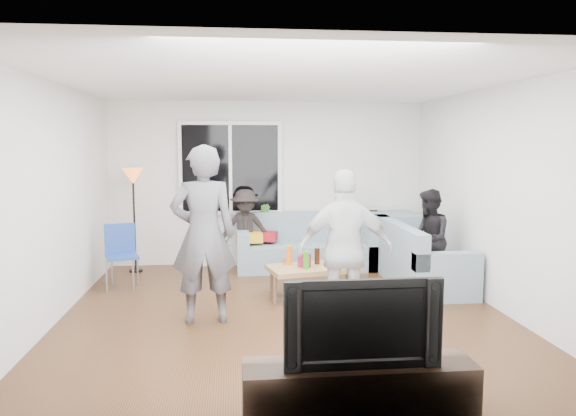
{
  "coord_description": "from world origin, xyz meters",
  "views": [
    {
      "loc": [
        -0.59,
        -6.03,
        1.93
      ],
      "look_at": [
        0.1,
        0.6,
        1.15
      ],
      "focal_mm": 34.16,
      "sensor_mm": 36.0,
      "label": 1
    }
  ],
  "objects": [
    {
      "name": "floor",
      "position": [
        0.0,
        0.0,
        -0.02
      ],
      "size": [
        5.0,
        5.5,
        0.04
      ],
      "primitive_type": "cube",
      "color": "#56351C",
      "rests_on": "ground"
    },
    {
      "name": "ceiling",
      "position": [
        0.0,
        0.0,
        2.62
      ],
      "size": [
        5.0,
        5.5,
        0.04
      ],
      "primitive_type": "cube",
      "color": "white",
      "rests_on": "ground"
    },
    {
      "name": "wall_back",
      "position": [
        0.0,
        2.77,
        1.3
      ],
      "size": [
        5.0,
        0.04,
        2.6
      ],
      "primitive_type": "cube",
      "color": "silver",
      "rests_on": "ground"
    },
    {
      "name": "wall_front",
      "position": [
        0.0,
        -2.77,
        1.3
      ],
      "size": [
        5.0,
        0.04,
        2.6
      ],
      "primitive_type": "cube",
      "color": "silver",
      "rests_on": "ground"
    },
    {
      "name": "wall_left",
      "position": [
        -2.52,
        0.0,
        1.3
      ],
      "size": [
        0.04,
        5.5,
        2.6
      ],
      "primitive_type": "cube",
      "color": "silver",
      "rests_on": "ground"
    },
    {
      "name": "wall_right",
      "position": [
        2.52,
        0.0,
        1.3
      ],
      "size": [
        0.04,
        5.5,
        2.6
      ],
      "primitive_type": "cube",
      "color": "silver",
      "rests_on": "ground"
    },
    {
      "name": "window_frame",
      "position": [
        -0.6,
        2.69,
        1.55
      ],
      "size": [
        1.62,
        0.06,
        1.47
      ],
      "primitive_type": "cube",
      "color": "white",
      "rests_on": "wall_back"
    },
    {
      "name": "window_glass",
      "position": [
        -0.6,
        2.65,
        1.55
      ],
      "size": [
        1.5,
        0.02,
        1.35
      ],
      "primitive_type": "cube",
      "color": "black",
      "rests_on": "window_frame"
    },
    {
      "name": "window_mullion",
      "position": [
        -0.6,
        2.64,
        1.55
      ],
      "size": [
        0.05,
        0.03,
        1.35
      ],
      "primitive_type": "cube",
      "color": "white",
      "rests_on": "window_frame"
    },
    {
      "name": "radiator",
      "position": [
        -0.6,
        2.65,
        0.31
      ],
      "size": [
        1.3,
        0.12,
        0.62
      ],
      "primitive_type": "cube",
      "color": "silver",
      "rests_on": "floor"
    },
    {
      "name": "potted_plant",
      "position": [
        -0.08,
        2.62,
        0.8
      ],
      "size": [
        0.24,
        0.21,
        0.37
      ],
      "primitive_type": "imported",
      "rotation": [
        0.0,
        0.0,
        -0.29
      ],
      "color": "#386A2A",
      "rests_on": "radiator"
    },
    {
      "name": "vase",
      "position": [
        -0.91,
        2.62,
        0.71
      ],
      "size": [
        0.2,
        0.2,
        0.17
      ],
      "primitive_type": "imported",
      "rotation": [
        0.0,
        0.0,
        -0.25
      ],
      "color": "white",
      "rests_on": "radiator"
    },
    {
      "name": "sofa_back_section",
      "position": [
        0.64,
        2.27,
        0.42
      ],
      "size": [
        2.3,
        0.85,
        0.85
      ],
      "primitive_type": null,
      "color": "gray",
      "rests_on": "floor"
    },
    {
      "name": "sofa_right_section",
      "position": [
        2.02,
        1.18,
        0.42
      ],
      "size": [
        2.0,
        0.85,
        0.85
      ],
      "primitive_type": null,
      "rotation": [
        0.0,
        0.0,
        1.57
      ],
      "color": "gray",
      "rests_on": "floor"
    },
    {
      "name": "sofa_corner",
      "position": [
        1.87,
        2.27,
        0.42
      ],
      "size": [
        0.85,
        0.85,
        0.85
      ],
      "primitive_type": "cube",
      "color": "gray",
      "rests_on": "floor"
    },
    {
      "name": "cushion_yellow",
      "position": [
        -0.32,
        2.25,
        0.51
      ],
      "size": [
        0.4,
        0.34,
        0.14
      ],
      "primitive_type": "cube",
      "rotation": [
        0.0,
        0.0,
        0.06
      ],
      "color": "gold",
      "rests_on": "sofa_back_section"
    },
    {
      "name": "cushion_red",
      "position": [
        -0.08,
        2.33,
        0.51
      ],
      "size": [
        0.42,
        0.37,
        0.13
      ],
      "primitive_type": "cube",
      "rotation": [
        0.0,
        0.0,
        -0.23
      ],
      "color": "maroon",
      "rests_on": "sofa_back_section"
    },
    {
      "name": "coffee_table",
      "position": [
        0.42,
        0.67,
        0.2
      ],
      "size": [
        1.2,
        0.81,
        0.4
      ],
      "primitive_type": "cube",
      "rotation": [
        0.0,
        0.0,
        0.21
      ],
      "color": "#A98452",
      "rests_on": "floor"
    },
    {
      "name": "pitcher",
      "position": [
        0.31,
        0.66,
        0.49
      ],
      "size": [
        0.17,
        0.17,
        0.17
      ],
      "primitive_type": "cylinder",
      "color": "maroon",
      "rests_on": "coffee_table"
    },
    {
      "name": "side_chair",
      "position": [
        -2.05,
        1.32,
        0.43
      ],
      "size": [
        0.5,
        0.5,
        0.86
      ],
      "primitive_type": null,
      "rotation": [
        0.0,
        0.0,
        0.3
      ],
      "color": "#23429A",
      "rests_on": "floor"
    },
    {
      "name": "floor_lamp",
      "position": [
        -2.05,
        2.33,
        0.78
      ],
      "size": [
        0.32,
        0.32,
        1.56
      ],
      "primitive_type": null,
      "color": "orange",
      "rests_on": "floor"
    },
    {
      "name": "player_left",
      "position": [
        -0.89,
        -0.17,
        0.96
      ],
      "size": [
        0.74,
        0.52,
        1.92
      ],
      "primitive_type": "imported",
      "rotation": [
        0.0,
        0.0,
        3.23
      ],
      "color": "#4E4E53",
      "rests_on": "floor"
    },
    {
      "name": "player_right",
      "position": [
        0.58,
        -0.57,
        0.84
      ],
      "size": [
        1.02,
        0.5,
        1.68
      ],
      "primitive_type": "imported",
      "rotation": [
        0.0,
        0.0,
        3.04
      ],
      "color": "silver",
      "rests_on": "floor"
    },
    {
      "name": "spectator_right",
      "position": [
        2.02,
        0.94,
        0.67
      ],
      "size": [
        0.62,
        0.73,
        1.34
      ],
      "primitive_type": "imported",
      "rotation": [
        0.0,
        0.0,
        -1.76
      ],
      "color": "black",
      "rests_on": "floor"
    },
    {
      "name": "spectator_back",
      "position": [
        -0.38,
        2.3,
        0.62
      ],
      "size": [
        0.81,
        0.48,
        1.24
      ],
      "primitive_type": "imported",
      "rotation": [
        0.0,
        0.0,
        0.02
      ],
      "color": "black",
      "rests_on": "floor"
    },
    {
      "name": "tv_console",
      "position": [
        0.27,
        -2.5,
        0.22
      ],
      "size": [
        1.6,
        0.4,
        0.44
      ],
      "primitive_type": "cube",
      "color": "#2E2117",
      "rests_on": "floor"
    },
    {
      "name": "television",
      "position": [
        0.27,
        -2.5,
        0.75
      ],
      "size": [
        1.06,
        0.14,
        0.61
      ],
      "primitive_type": "imported",
      "color": "black",
      "rests_on": "tv_console"
    },
    {
      "name": "bottle_c",
      "position": [
        0.49,
        0.78,
        0.5
      ],
      "size": [
        0.07,
        0.07,
        0.21
      ],
      "primitive_type": "cylinder",
      "color": "black",
      "rests_on": "coffee_table"
    },
    {
      "name": "bottle_b",
      "position": [
        0.32,
        0.54,
        0.51
      ],
      "size": [
        0.08,
        0.08,
        0.21
      ],
      "primitive_type": "cylinder",
      "color": "#31951B",
      "rests_on": "coffee_table"
    },
    {
      "name": "bottle_a",
      "position": [
        0.14,
        0.79,
        0.52
      ],
      "size": [
        0.07,
        0.07,
        0.24
      ],
      "primitive_type": "cylinder",
      "color": "orange",
      "rests_on": "coffee_table"
    },
    {
      "name": "bottle_d",
      "position": [
        0.66,
        0.63,
        0.52
      ],
      "size": [
        0.07,
        0.07,
        0.25
      ],
      "primitive_type": "cylinder",
      "color": "orange",
      "rests_on": "coffee_table"
    },
    {
      "name": "bottle_e",
      "position": [
        0.81,
        0.75,
        0.49
      ],
      "size": [
        0.07,
        0.07,
        0.18
      ],
      "primitive_type": "cylinder",
      "color": "black",
      "rests_on": "coffee_table"
    }
  ]
}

